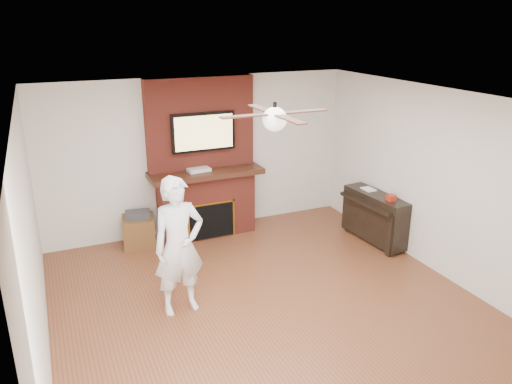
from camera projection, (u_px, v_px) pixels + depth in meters
name	position (u px, v px, depth m)	size (l,w,h in m)	color
room_shell	(274.00, 213.00, 5.61)	(5.36, 5.86, 2.86)	#5C301B
fireplace	(204.00, 174.00, 7.90)	(1.78, 0.64, 2.50)	maroon
tv	(203.00, 132.00, 7.63)	(1.00, 0.08, 0.60)	black
ceiling_fan	(275.00, 118.00, 5.26)	(1.21, 1.21, 0.31)	black
person	(179.00, 246.00, 5.77)	(0.61, 0.41, 1.67)	silver
side_table	(139.00, 230.00, 7.67)	(0.54, 0.54, 0.54)	#553618
piano	(375.00, 216.00, 7.75)	(0.54, 1.22, 0.87)	black
cable_box	(199.00, 170.00, 7.74)	(0.35, 0.20, 0.05)	silver
candle_orange	(206.00, 233.00, 8.00)	(0.08, 0.08, 0.14)	#CB5617
candle_green	(213.00, 234.00, 8.02)	(0.07, 0.07, 0.09)	#588234
candle_cream	(220.00, 231.00, 8.09)	(0.08, 0.08, 0.12)	beige
candle_blue	(223.00, 232.00, 8.12)	(0.06, 0.06, 0.07)	#374CA7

